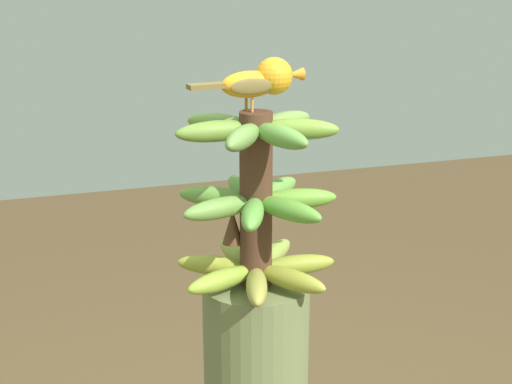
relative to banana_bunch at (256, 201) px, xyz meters
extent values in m
cylinder|color=#4C2D1E|center=(0.00, 0.00, 0.00)|extent=(0.06, 0.06, 0.30)
ellipsoid|color=#8B9E41|center=(-0.05, 0.05, -0.12)|extent=(0.12, 0.12, 0.03)
ellipsoid|color=#8FA140|center=(-0.07, -0.01, -0.12)|extent=(0.14, 0.05, 0.03)
ellipsoid|color=#9BA233|center=(-0.04, -0.06, -0.12)|extent=(0.10, 0.14, 0.03)
ellipsoid|color=#8AA834|center=(0.03, -0.07, -0.12)|extent=(0.08, 0.14, 0.03)
ellipsoid|color=#98943F|center=(0.07, -0.02, -0.12)|extent=(0.14, 0.07, 0.03)
ellipsoid|color=#979A33|center=(0.06, 0.04, -0.12)|extent=(0.13, 0.11, 0.03)
ellipsoid|color=olive|center=(0.01, 0.07, -0.12)|extent=(0.04, 0.14, 0.03)
ellipsoid|color=#5D9E3E|center=(0.07, -0.03, 0.00)|extent=(0.14, 0.08, 0.03)
ellipsoid|color=#5D9B38|center=(0.06, 0.04, 0.00)|extent=(0.14, 0.10, 0.03)
ellipsoid|color=#669D33|center=(0.01, 0.07, 0.00)|extent=(0.06, 0.14, 0.03)
ellipsoid|color=#62973F|center=(-0.05, 0.05, 0.00)|extent=(0.12, 0.12, 0.03)
ellipsoid|color=#5E963D|center=(-0.07, 0.00, 0.00)|extent=(0.14, 0.04, 0.03)
ellipsoid|color=#5F9239|center=(-0.04, -0.06, 0.00)|extent=(0.11, 0.13, 0.03)
ellipsoid|color=olive|center=(0.02, -0.07, 0.00)|extent=(0.07, 0.14, 0.03)
ellipsoid|color=olive|center=(-0.03, 0.06, 0.12)|extent=(0.10, 0.14, 0.03)
ellipsoid|color=olive|center=(-0.07, 0.01, 0.12)|extent=(0.14, 0.06, 0.03)
ellipsoid|color=olive|center=(-0.05, -0.04, 0.12)|extent=(0.12, 0.12, 0.03)
ellipsoid|color=olive|center=(0.00, -0.07, 0.12)|extent=(0.04, 0.14, 0.03)
ellipsoid|color=olive|center=(0.06, -0.04, 0.12)|extent=(0.13, 0.11, 0.03)
ellipsoid|color=#619840|center=(0.06, 0.02, 0.12)|extent=(0.14, 0.07, 0.03)
ellipsoid|color=olive|center=(0.03, 0.06, 0.12)|extent=(0.08, 0.14, 0.03)
cone|color=brown|center=(-0.02, -0.04, -0.05)|extent=(0.04, 0.04, 0.06)
cylinder|color=#C68933|center=(0.00, -0.01, 0.16)|extent=(0.01, 0.01, 0.02)
cylinder|color=#C68933|center=(-0.02, -0.01, 0.16)|extent=(0.00, 0.01, 0.02)
ellipsoid|color=orange|center=(-0.01, -0.01, 0.20)|extent=(0.05, 0.10, 0.04)
ellipsoid|color=brown|center=(0.01, -0.01, 0.20)|extent=(0.02, 0.07, 0.03)
ellipsoid|color=brown|center=(-0.03, -0.01, 0.20)|extent=(0.02, 0.07, 0.03)
cube|color=brown|center=(0.00, -0.08, 0.20)|extent=(0.03, 0.06, 0.01)
sphere|color=orange|center=(-0.01, 0.04, 0.21)|extent=(0.06, 0.06, 0.06)
sphere|color=black|center=(-0.04, 0.04, 0.21)|extent=(0.01, 0.01, 0.01)
cone|color=orange|center=(-0.02, 0.07, 0.21)|extent=(0.02, 0.03, 0.02)
camera|label=1|loc=(1.13, -0.36, 0.38)|focal=52.08mm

